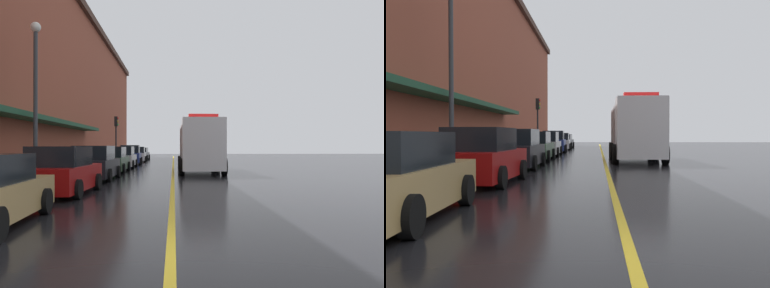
% 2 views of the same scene
% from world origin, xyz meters
% --- Properties ---
extents(ground_plane, '(112.00, 112.00, 0.00)m').
position_xyz_m(ground_plane, '(0.00, 25.00, 0.00)').
color(ground_plane, black).
extents(sidewalk_left, '(2.40, 70.00, 0.15)m').
position_xyz_m(sidewalk_left, '(-6.20, 25.00, 0.07)').
color(sidewalk_left, '#9E9B93').
rests_on(sidewalk_left, ground).
extents(lane_center_stripe, '(0.16, 70.00, 0.01)m').
position_xyz_m(lane_center_stripe, '(0.00, 25.00, 0.00)').
color(lane_center_stripe, gold).
rests_on(lane_center_stripe, ground).
extents(parked_car_1, '(2.15, 4.40, 1.68)m').
position_xyz_m(parked_car_1, '(-3.86, 7.92, 0.79)').
color(parked_car_1, maroon).
rests_on(parked_car_1, ground).
extents(parked_car_2, '(2.13, 4.40, 1.72)m').
position_xyz_m(parked_car_2, '(-3.92, 13.87, 0.80)').
color(parked_car_2, black).
rests_on(parked_car_2, ground).
extents(parked_car_3, '(2.04, 4.80, 1.65)m').
position_xyz_m(parked_car_3, '(-3.97, 19.57, 0.78)').
color(parked_car_3, '#2D5133').
rests_on(parked_car_3, ground).
extents(parked_car_4, '(2.07, 4.65, 1.68)m').
position_xyz_m(parked_car_4, '(-3.97, 25.04, 0.79)').
color(parked_car_4, silver).
rests_on(parked_car_4, ground).
extents(parked_car_5, '(2.18, 4.43, 1.80)m').
position_xyz_m(parked_car_5, '(-4.02, 31.01, 0.84)').
color(parked_car_5, navy).
rests_on(parked_car_5, ground).
extents(parked_car_6, '(2.09, 4.70, 1.64)m').
position_xyz_m(parked_car_6, '(-3.94, 36.96, 0.77)').
color(parked_car_6, silver).
rests_on(parked_car_6, ground).
extents(parked_car_7, '(2.07, 4.25, 1.54)m').
position_xyz_m(parked_car_7, '(-4.05, 43.10, 0.73)').
color(parked_car_7, '#595B60').
rests_on(parked_car_7, ground).
extents(box_truck, '(2.79, 8.08, 3.55)m').
position_xyz_m(box_truck, '(1.74, 19.46, 1.69)').
color(box_truck, silver).
rests_on(box_truck, ground).
extents(parking_meter_0, '(0.14, 0.18, 1.33)m').
position_xyz_m(parking_meter_0, '(-5.35, 22.10, 1.06)').
color(parking_meter_0, '#4C4C51').
rests_on(parking_meter_0, sidewalk_left).
extents(parking_meter_1, '(0.14, 0.18, 1.33)m').
position_xyz_m(parking_meter_1, '(-5.35, 20.38, 1.06)').
color(parking_meter_1, '#4C4C51').
rests_on(parking_meter_1, sidewalk_left).
extents(street_lamp_left, '(0.44, 0.44, 6.94)m').
position_xyz_m(street_lamp_left, '(-5.95, 11.26, 4.40)').
color(street_lamp_left, '#33383D').
rests_on(street_lamp_left, sidewalk_left).
extents(traffic_light_near, '(0.38, 0.36, 4.30)m').
position_xyz_m(traffic_light_near, '(-5.29, 30.42, 3.16)').
color(traffic_light_near, '#232326').
rests_on(traffic_light_near, sidewalk_left).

